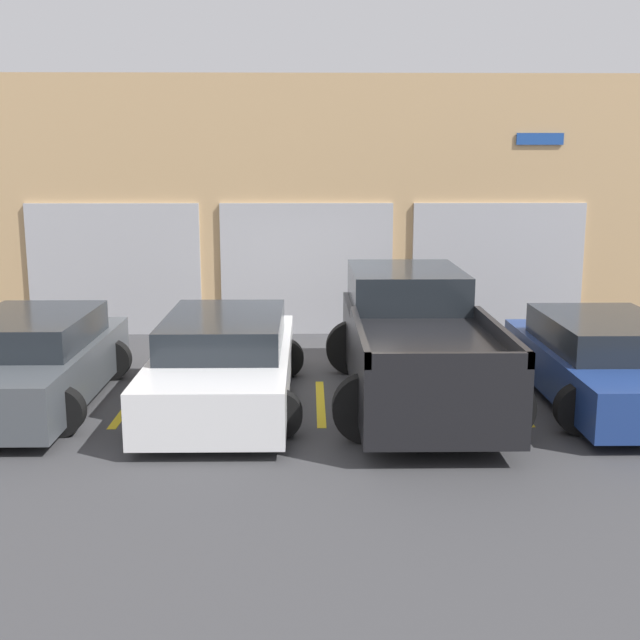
% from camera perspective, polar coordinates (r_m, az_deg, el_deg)
% --- Properties ---
extents(ground_plane, '(28.00, 28.00, 0.00)m').
position_cam_1_polar(ground_plane, '(13.04, -0.08, -3.71)').
color(ground_plane, '#3D3D3F').
extents(shophouse_building, '(15.48, 0.68, 4.99)m').
position_cam_1_polar(shophouse_building, '(15.91, -0.27, 7.92)').
color(shophouse_building, tan).
rests_on(shophouse_building, ground).
extents(pickup_truck, '(2.47, 5.18, 1.73)m').
position_cam_1_polar(pickup_truck, '(11.54, 6.73, -1.53)').
color(pickup_truck, black).
rests_on(pickup_truck, ground).
extents(sedan_white, '(2.21, 4.61, 1.25)m').
position_cam_1_polar(sedan_white, '(11.34, -6.80, -2.99)').
color(sedan_white, white).
rests_on(sedan_white, ground).
extents(sedan_side, '(2.18, 4.25, 1.27)m').
position_cam_1_polar(sedan_side, '(11.92, -19.83, -2.85)').
color(sedan_side, '#474C51').
rests_on(sedan_side, ground).
extents(van_right, '(2.27, 4.37, 1.20)m').
position_cam_1_polar(van_right, '(12.04, 19.68, -2.84)').
color(van_right, navy).
rests_on(van_right, ground).
extents(parking_stripe_left, '(0.12, 2.20, 0.01)m').
position_cam_1_polar(parking_stripe_left, '(11.69, -13.37, -5.80)').
color(parking_stripe_left, gold).
rests_on(parking_stripe_left, ground).
extents(parking_stripe_centre, '(0.12, 2.20, 0.01)m').
position_cam_1_polar(parking_stripe_centre, '(11.41, 0.04, -5.90)').
color(parking_stripe_centre, gold).
rests_on(parking_stripe_centre, ground).
extents(parking_stripe_right, '(0.12, 2.20, 0.01)m').
position_cam_1_polar(parking_stripe_right, '(11.77, 13.35, -5.68)').
color(parking_stripe_right, gold).
rests_on(parking_stripe_right, ground).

